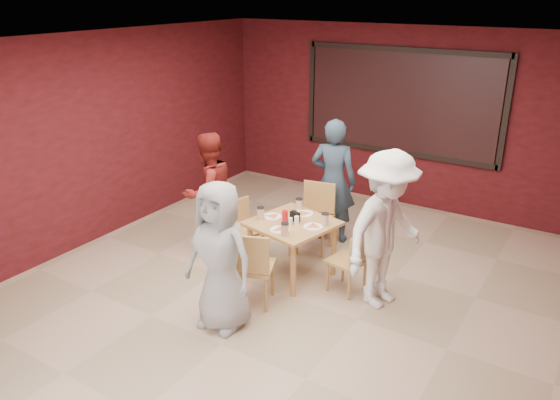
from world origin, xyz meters
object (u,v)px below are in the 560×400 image
Objects in this scene: chair_back at (316,213)px; diner_left at (208,192)px; chair_front at (252,265)px; diner_front at (220,257)px; chair_left at (243,225)px; dining_table at (292,228)px; diner_right at (386,230)px; chair_right at (352,258)px; diner_back at (333,181)px.

diner_left reaches higher than chair_back.
chair_front is 0.55m from diner_front.
chair_left is at bearing -134.04° from chair_back.
diner_front is (-0.06, -1.30, 0.17)m from dining_table.
diner_front reaches higher than chair_back.
diner_right is at bearing 45.99° from diner_front.
chair_right is 2.16m from diner_left.
diner_right is at bearing -3.01° from chair_left.
chair_back is at bearing 97.79° from dining_table.
chair_right is (0.80, 0.83, -0.07)m from chair_front.
diner_right reaches higher than dining_table.
diner_left is at bearing 176.72° from dining_table.
dining_table is 1.21m from diner_back.
diner_back reaches higher than chair_right.
chair_back is (-0.10, 1.64, 0.00)m from chair_front.
chair_right is at bearing 113.74° from diner_back.
diner_left reaches higher than chair_right.
diner_front is 0.93× the size of diner_back.
dining_table is at bearing 86.83° from diner_front.
diner_front reaches higher than chair_left.
diner_left is (-0.54, -0.02, 0.36)m from chair_left.
diner_left reaches higher than dining_table.
chair_front is 1.00× the size of chair_back.
diner_right reaches higher than diner_left.
diner_back reaches higher than dining_table.
diner_back is at bearing 82.78° from chair_back.
chair_back is 0.57× the size of diner_left.
dining_table is 1.39× the size of chair_left.
diner_back reaches higher than chair_front.
chair_front is 1.49m from diner_right.
chair_front is at bearing 140.66° from diner_right.
chair_left is 0.48× the size of diner_left.
diner_back is 1.71m from diner_right.
dining_table is 1.18× the size of chair_back.
diner_left is at bearing -178.01° from chair_left.
dining_table is 0.60× the size of diner_right.
diner_right is (1.28, -0.82, 0.37)m from chair_back.
chair_back is 1.16× the size of chair_right.
dining_table is at bearing 179.87° from chair_right.
chair_front is 0.52× the size of diner_back.
dining_table is 0.83m from chair_left.
diner_right reaches higher than chair_front.
diner_left is at bearing 145.46° from chair_front.
chair_back reaches higher than chair_front.
diner_left is (-1.22, -0.73, 0.28)m from chair_back.
chair_front is 1.22m from chair_left.
dining_table is 0.67× the size of diner_front.
diner_front is at bearing -62.26° from chair_left.
chair_front is 0.57× the size of diner_front.
chair_right is at bearing 104.54° from diner_right.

